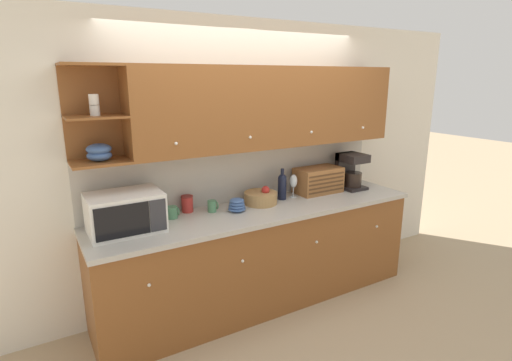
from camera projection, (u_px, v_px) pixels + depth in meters
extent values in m
plane|color=tan|center=(245.00, 285.00, 4.13)|extent=(24.00, 24.00, 0.00)
cube|color=silver|center=(242.00, 161.00, 3.83)|extent=(5.45, 0.06, 2.60)
cube|color=brown|center=(261.00, 257.00, 3.74)|extent=(3.05, 0.66, 0.89)
cube|color=#B7B2A8|center=(262.00, 211.00, 3.61)|extent=(3.07, 0.69, 0.04)
sphere|color=white|center=(149.00, 285.00, 2.85)|extent=(0.03, 0.03, 0.03)
sphere|color=white|center=(243.00, 261.00, 3.23)|extent=(0.03, 0.03, 0.03)
sphere|color=white|center=(317.00, 242.00, 3.60)|extent=(0.03, 0.03, 0.03)
sphere|color=white|center=(377.00, 226.00, 3.97)|extent=(0.03, 0.03, 0.03)
cube|color=#B7B2A8|center=(244.00, 173.00, 3.82)|extent=(3.05, 0.01, 0.53)
cube|color=brown|center=(272.00, 107.00, 3.64)|extent=(2.63, 0.33, 0.72)
cube|color=brown|center=(92.00, 113.00, 3.02)|extent=(0.42, 0.02, 0.72)
cube|color=brown|center=(100.00, 162.00, 2.98)|extent=(0.42, 0.33, 0.02)
cube|color=brown|center=(96.00, 117.00, 2.89)|extent=(0.42, 0.33, 0.02)
cube|color=brown|center=(90.00, 64.00, 2.80)|extent=(0.42, 0.33, 0.02)
sphere|color=white|center=(176.00, 144.00, 3.07)|extent=(0.03, 0.03, 0.03)
sphere|color=white|center=(250.00, 137.00, 3.39)|extent=(0.03, 0.03, 0.03)
sphere|color=white|center=(311.00, 132.00, 3.71)|extent=(0.03, 0.03, 0.03)
sphere|color=white|center=(363.00, 128.00, 4.04)|extent=(0.03, 0.03, 0.03)
ellipsoid|color=#3D5B93|center=(99.00, 156.00, 2.97)|extent=(0.18, 0.18, 0.08)
ellipsoid|color=#3D5B93|center=(99.00, 149.00, 2.95)|extent=(0.18, 0.18, 0.08)
cylinder|color=silver|center=(95.00, 110.00, 2.88)|extent=(0.07, 0.07, 0.08)
cylinder|color=silver|center=(94.00, 99.00, 2.86)|extent=(0.07, 0.07, 0.08)
cube|color=silver|center=(125.00, 212.00, 3.04)|extent=(0.55, 0.38, 0.31)
cube|color=black|center=(123.00, 222.00, 2.85)|extent=(0.38, 0.01, 0.24)
cube|color=#2D2D33|center=(158.00, 215.00, 2.98)|extent=(0.12, 0.01, 0.24)
cylinder|color=#4C845B|center=(172.00, 212.00, 3.35)|extent=(0.09, 0.09, 0.10)
torus|color=#4C845B|center=(178.00, 211.00, 3.38)|extent=(0.01, 0.07, 0.07)
cylinder|color=#B22D28|center=(187.00, 204.00, 3.51)|extent=(0.10, 0.10, 0.14)
cylinder|color=maroon|center=(187.00, 196.00, 3.49)|extent=(0.11, 0.11, 0.01)
cylinder|color=#4C845B|center=(212.00, 206.00, 3.51)|extent=(0.08, 0.08, 0.10)
torus|color=#4C845B|center=(217.00, 205.00, 3.53)|extent=(0.01, 0.07, 0.07)
ellipsoid|color=#3D5B93|center=(237.00, 209.00, 3.53)|extent=(0.16, 0.16, 0.04)
ellipsoid|color=#3D5B93|center=(237.00, 206.00, 3.53)|extent=(0.15, 0.15, 0.05)
ellipsoid|color=#3D5B93|center=(237.00, 203.00, 3.52)|extent=(0.14, 0.14, 0.04)
ellipsoid|color=#3D5B93|center=(237.00, 201.00, 3.51)|extent=(0.13, 0.13, 0.04)
cylinder|color=#A87F4C|center=(261.00, 198.00, 3.74)|extent=(0.31, 0.31, 0.11)
sphere|color=red|center=(266.00, 190.00, 3.72)|extent=(0.08, 0.08, 0.08)
cylinder|color=black|center=(282.00, 189.00, 3.86)|extent=(0.08, 0.08, 0.21)
sphere|color=black|center=(282.00, 178.00, 3.84)|extent=(0.08, 0.08, 0.08)
cylinder|color=black|center=(282.00, 172.00, 3.82)|extent=(0.03, 0.03, 0.07)
cylinder|color=silver|center=(293.00, 197.00, 3.95)|extent=(0.07, 0.07, 0.01)
cylinder|color=silver|center=(293.00, 192.00, 3.94)|extent=(0.01, 0.01, 0.09)
ellipsoid|color=silver|center=(293.00, 181.00, 3.91)|extent=(0.08, 0.08, 0.13)
cube|color=#996033|center=(318.00, 180.00, 4.09)|extent=(0.47, 0.27, 0.26)
cube|color=#54351C|center=(326.00, 191.00, 4.00)|extent=(0.44, 0.01, 0.02)
cube|color=#54351C|center=(327.00, 187.00, 3.98)|extent=(0.44, 0.01, 0.02)
cube|color=#54351C|center=(327.00, 183.00, 3.97)|extent=(0.44, 0.01, 0.02)
cube|color=#54351C|center=(327.00, 179.00, 3.96)|extent=(0.44, 0.01, 0.02)
cube|color=#54351C|center=(327.00, 175.00, 3.95)|extent=(0.44, 0.01, 0.02)
cube|color=black|center=(351.00, 187.00, 4.26)|extent=(0.24, 0.28, 0.03)
cylinder|color=black|center=(353.00, 179.00, 4.22)|extent=(0.18, 0.18, 0.15)
cube|color=black|center=(345.00, 169.00, 4.30)|extent=(0.24, 0.06, 0.37)
cube|color=black|center=(353.00, 158.00, 4.18)|extent=(0.24, 0.28, 0.08)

